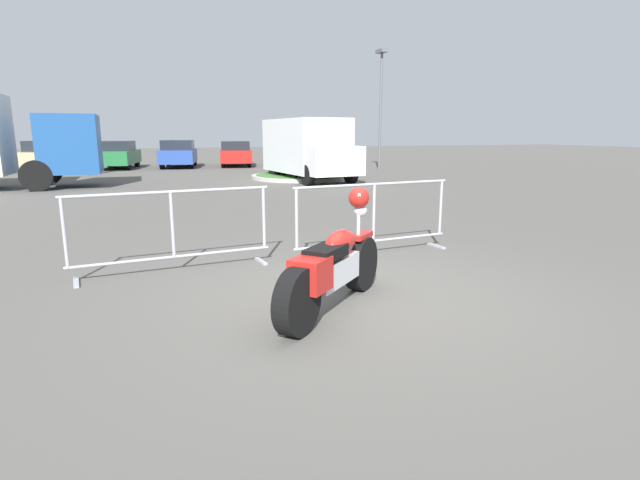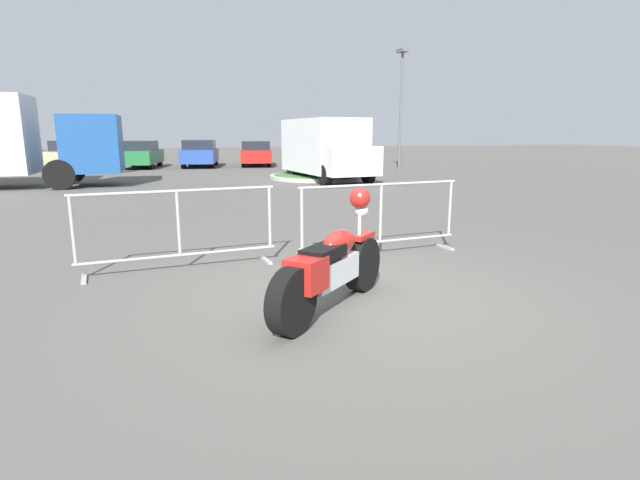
% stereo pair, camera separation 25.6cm
% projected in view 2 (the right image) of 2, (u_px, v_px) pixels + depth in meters
% --- Properties ---
extents(ground_plane, '(120.00, 120.00, 0.00)m').
position_uv_depth(ground_plane, '(357.00, 298.00, 5.49)').
color(ground_plane, '#54514C').
extents(motorcycle, '(1.66, 1.58, 1.20)m').
position_uv_depth(motorcycle, '(332.00, 267.00, 5.05)').
color(motorcycle, black).
rests_on(motorcycle, ground).
extents(crowd_barrier_near, '(2.58, 0.70, 1.07)m').
position_uv_depth(crowd_barrier_near, '(179.00, 229.00, 6.51)').
color(crowd_barrier_near, '#9EA0A5').
rests_on(crowd_barrier_near, ground).
extents(crowd_barrier_far, '(2.58, 0.70, 1.07)m').
position_uv_depth(crowd_barrier_far, '(381.00, 218.00, 7.33)').
color(crowd_barrier_far, '#9EA0A5').
rests_on(crowd_barrier_far, ground).
extents(delivery_van, '(2.46, 5.18, 2.31)m').
position_uv_depth(delivery_van, '(326.00, 148.00, 18.97)').
color(delivery_van, white).
rests_on(delivery_van, ground).
extents(parked_car_white, '(2.41, 4.49, 1.45)m').
position_uv_depth(parked_car_white, '(7.00, 155.00, 23.96)').
color(parked_car_white, white).
rests_on(parked_car_white, ground).
extents(parked_car_tan, '(2.38, 4.43, 1.43)m').
position_uv_depth(parked_car_tan, '(75.00, 155.00, 24.58)').
color(parked_car_tan, tan).
rests_on(parked_car_tan, ground).
extents(parked_car_green, '(2.32, 4.33, 1.39)m').
position_uv_depth(parked_car_green, '(140.00, 154.00, 25.96)').
color(parked_car_green, '#236B38').
rests_on(parked_car_green, ground).
extents(parked_car_blue, '(2.37, 4.41, 1.42)m').
position_uv_depth(parked_car_blue, '(200.00, 153.00, 26.82)').
color(parked_car_blue, '#284799').
rests_on(parked_car_blue, ground).
extents(parked_car_red, '(2.25, 4.19, 1.35)m').
position_uv_depth(parked_car_red, '(256.00, 153.00, 27.61)').
color(parked_car_red, '#B21E19').
rests_on(parked_car_red, ground).
extents(pedestrian, '(0.46, 0.46, 1.69)m').
position_uv_depth(pedestrian, '(111.00, 153.00, 22.02)').
color(pedestrian, '#262838').
rests_on(pedestrian, ground).
extents(planter_island, '(4.17, 4.17, 1.14)m').
position_uv_depth(planter_island, '(320.00, 170.00, 20.01)').
color(planter_island, '#ADA89E').
rests_on(planter_island, ground).
extents(street_lamp, '(0.36, 0.70, 5.68)m').
position_uv_depth(street_lamp, '(401.00, 92.00, 23.93)').
color(street_lamp, '#595B60').
rests_on(street_lamp, ground).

